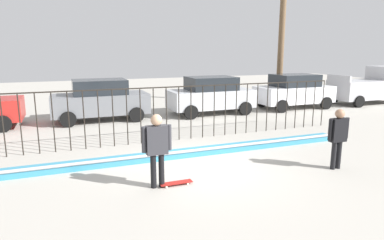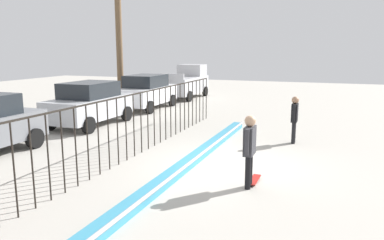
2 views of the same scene
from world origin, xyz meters
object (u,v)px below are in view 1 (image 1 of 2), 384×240
parked_car_gray (100,100)px  parked_car_silver (211,95)px  skateboard (176,183)px  skateboarder (157,144)px  camera_operator (338,133)px  parked_car_white (294,91)px  pickup_truck (370,86)px

parked_car_gray → parked_car_silver: bearing=0.1°
skateboard → parked_car_silver: bearing=58.0°
skateboarder → camera_operator: size_ratio=1.06×
skateboarder → parked_car_white: (10.15, 8.05, -0.09)m
skateboarder → camera_operator: 4.94m
parked_car_gray → parked_car_silver: same height
parked_car_gray → parked_car_silver: (5.45, -0.34, 0.00)m
parked_car_white → camera_operator: bearing=-118.5°
camera_operator → parked_car_white: parked_car_white is taller
parked_car_silver → parked_car_white: size_ratio=1.00×
skateboard → parked_car_silver: (4.64, 8.21, 0.91)m
parked_car_gray → pickup_truck: size_ratio=0.91×
parked_car_gray → pickup_truck: pickup_truck is taller
camera_operator → skateboard: bearing=12.0°
parked_car_gray → skateboard: bearing=-80.9°
skateboarder → parked_car_gray: 8.50m
camera_operator → parked_car_silver: bearing=-72.9°
skateboarder → parked_car_gray: (-0.36, 8.49, -0.09)m
camera_operator → parked_car_white: (5.24, 8.60, -0.03)m
skateboard → pickup_truck: 17.13m
parked_car_gray → parked_car_white: 10.52m
camera_operator → skateboarder: bearing=11.9°
camera_operator → parked_car_gray: bearing=-41.5°
camera_operator → parked_car_gray: 10.46m
skateboard → skateboarder: bearing=170.5°
parked_car_white → pickup_truck: pickup_truck is taller
skateboarder → parked_car_white: size_ratio=0.41×
parked_car_silver → pickup_truck: pickup_truck is taller
skateboarder → camera_operator: bearing=-36.5°
parked_car_gray → pickup_truck: bearing=1.3°
camera_operator → parked_car_silver: (0.18, 8.70, -0.03)m
skateboarder → parked_car_white: parked_car_white is taller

